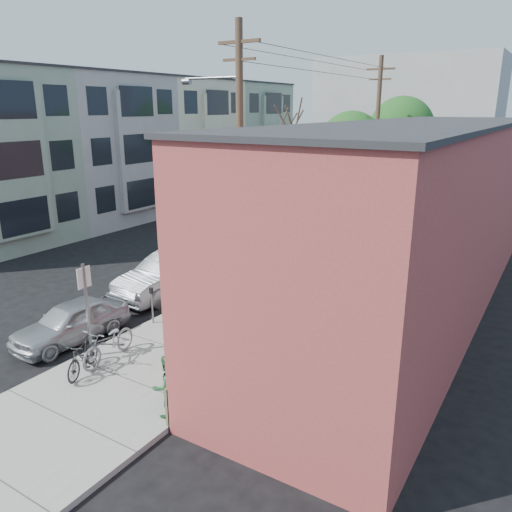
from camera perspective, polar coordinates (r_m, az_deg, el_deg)
The scene contains 27 objects.
ground at distance 19.36m, azimuth -14.57°, elevation -5.35°, with size 120.00×120.00×0.00m, color black.
sidewalk at distance 25.83m, azimuth 10.21°, elevation 0.65°, with size 4.50×58.00×0.15m, color #A1A095.
cafe_building at distance 18.09m, azimuth 17.48°, elevation 3.83°, with size 6.60×20.20×6.61m.
apartment_row at distance 36.38m, azimuth -12.17°, elevation 12.22°, with size 6.30×32.00×9.00m.
end_cap_building at distance 56.29m, azimuth 16.75°, elevation 14.87°, with size 18.00×8.00×12.00m, color #A4A49F.
sign_post at distance 14.84m, azimuth -18.80°, elevation -4.97°, with size 0.07×0.45×2.80m.
parking_meter_near at distance 16.87m, azimuth -11.83°, elevation -4.89°, with size 0.14×0.14×1.24m.
parking_meter_far at distance 23.75m, azimuth 3.08°, elevation 1.75°, with size 0.14×0.14×1.24m.
utility_pole_near at distance 19.62m, azimuth -1.99°, elevation 11.76°, with size 3.57×0.28×10.00m.
utility_pole_far at distance 33.85m, azimuth 13.59°, elevation 13.26°, with size 1.80×0.28×10.00m.
tree_bare at distance 22.30m, azimuth 3.29°, elevation 5.97°, with size 0.24×0.24×5.61m.
tree_leafy_mid at distance 28.86m, azimuth 10.80°, elevation 12.44°, with size 3.58×3.58×6.76m.
tree_leafy_far at distance 37.78m, azimuth 16.27°, elevation 13.74°, with size 4.53×4.53×7.71m.
patio_chair_a at distance 13.80m, azimuth -4.07°, elevation -11.41°, with size 0.50×0.50×0.88m, color #113C29, non-canonical shape.
patio_chair_b at distance 12.75m, azimuth -8.09°, elevation -14.10°, with size 0.50×0.50×0.88m, color #113C29, non-canonical shape.
patron_grey at distance 16.75m, azimuth 1.78°, elevation -4.21°, with size 0.70×0.46×1.93m, color gray.
patron_green at distance 12.04m, azimuth -10.15°, elevation -14.42°, with size 0.74×0.58×1.52m, color #2A6937.
cyclist at distance 16.87m, azimuth -6.44°, elevation -4.46°, with size 1.14×0.65×1.76m, color maroon.
cyclist_bike at distance 16.98m, azimuth -6.41°, elevation -5.46°, with size 0.75×2.15×1.13m, color black.
parked_bike_a at distance 14.44m, azimuth -19.20°, elevation -10.79°, with size 0.47×1.65×0.99m, color black.
parked_bike_b at distance 14.88m, azimuth -16.46°, elevation -9.49°, with size 0.72×2.05×1.08m, color gray.
car_0 at distance 16.75m, azimuth -20.36°, elevation -7.04°, with size 1.52×3.77×1.29m, color #B4B7BC.
car_1 at distance 19.83m, azimuth -9.76°, elevation -2.05°, with size 1.70×4.87×1.60m, color #95989C.
car_2 at distance 23.95m, azimuth -0.78°, elevation 1.31°, with size 2.08×5.12×1.49m, color black.
car_3 at distance 29.57m, azimuth 6.18°, elevation 4.11°, with size 2.35×5.10×1.42m, color #93969A.
car_4 at distance 34.58m, azimuth 10.12°, elevation 5.97°, with size 1.75×5.02×1.65m, color #A6A8AD.
bus at distance 40.69m, azimuth 8.17°, elevation 8.73°, with size 2.68×11.45×3.19m, color silver.
Camera 1 is at (13.30, -12.16, 7.07)m, focal length 35.00 mm.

